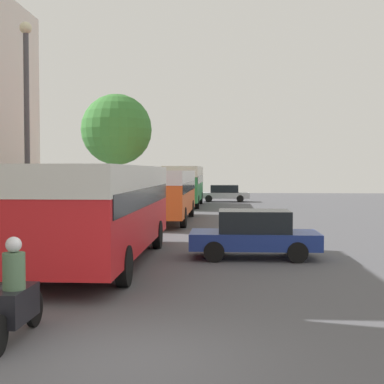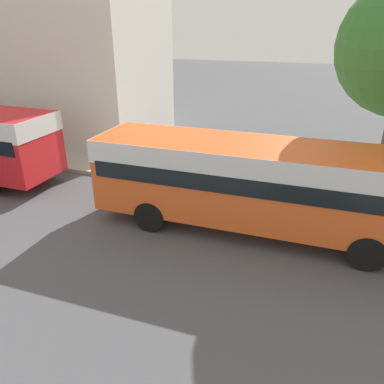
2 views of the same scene
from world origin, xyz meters
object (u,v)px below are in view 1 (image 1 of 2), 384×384
Objects in this scene: bus_following at (167,188)px; car_crossing at (254,233)px; bus_lead at (107,200)px; pedestrian_near_curb at (111,203)px; motorcycle_behind_lead at (16,300)px; car_far_curb at (224,193)px; bus_third_in_line at (184,181)px.

bus_following is 2.50× the size of car_crossing.
pedestrian_near_curb is at bearing 101.62° from bus_lead.
motorcycle_behind_lead is 9.70m from car_crossing.
pedestrian_near_curb reaches higher than car_far_curb.
bus_following is 3.19m from pedestrian_near_curb.
bus_third_in_line reaches higher than car_crossing.
car_far_curb is (3.18, 6.32, -1.25)m from bus_third_in_line.
bus_third_in_line is at bearing 89.59° from motorcycle_behind_lead.
bus_lead reaches higher than bus_following.
car_crossing is 0.91× the size of car_far_curb.
bus_lead is 2.55× the size of car_crossing.
bus_following reaches higher than motorcycle_behind_lead.
bus_third_in_line is 33.64m from motorcycle_behind_lead.
bus_following reaches higher than pedestrian_near_curb.
pedestrian_near_curb is (-7.20, 11.92, 0.25)m from car_crossing.
bus_following is 19.44m from car_far_curb.
bus_third_in_line is 4.29× the size of motorcycle_behind_lead.
bus_third_in_line is at bearing 90.01° from bus_following.
bus_following is at bearing 89.33° from motorcycle_behind_lead.
car_far_curb is (3.55, 32.53, -1.13)m from bus_lead.
pedestrian_near_curb reaches higher than car_crossing.
bus_following is at bearing -89.99° from bus_third_in_line.
bus_lead reaches higher than car_far_curb.
bus_following is 2.27× the size of car_far_curb.
bus_following is at bearing 18.76° from car_crossing.
bus_third_in_line is 2.35× the size of car_crossing.
car_far_curb is 2.59× the size of pedestrian_near_curb.
bus_following reaches higher than car_far_curb.
bus_following is at bearing 3.79° from pedestrian_near_curb.
pedestrian_near_curb reaches higher than motorcycle_behind_lead.
bus_third_in_line is at bearing -26.69° from car_far_curb.
bus_lead is 1.08× the size of bus_third_in_line.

